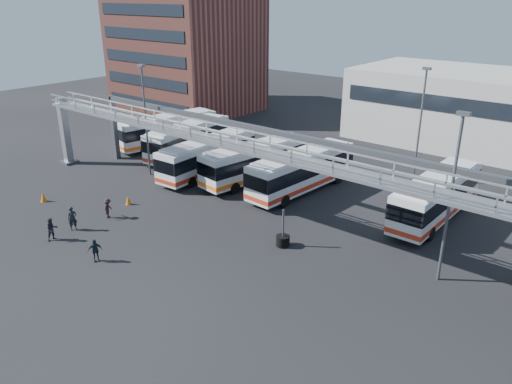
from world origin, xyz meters
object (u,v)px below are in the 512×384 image
Objects in this scene: pedestrian_a at (72,218)px; tire_stack at (283,240)px; bus_2 at (208,155)px; pedestrian_c at (108,208)px; bus_3 at (257,160)px; bus_6 at (437,195)px; pedestrian_b at (52,229)px; cone_right at (128,200)px; light_pole_mid at (452,191)px; bus_0 at (168,129)px; pedestrian_d at (95,250)px; cone_left at (43,197)px; light_pole_back at (421,120)px; bus_4 at (302,170)px; bus_1 at (188,138)px; light_pole_left at (145,115)px.

tire_stack is (13.16, 7.70, -0.45)m from pedestrian_a.
bus_2 is 12.01m from pedestrian_c.
bus_3 reaches higher than pedestrian_c.
tire_stack is (-6.27, -10.80, -1.47)m from bus_6.
pedestrian_b is 7.30m from cone_right.
bus_6 is (-3.49, 8.30, -3.80)m from light_pole_mid.
bus_0 is 7.62× the size of pedestrian_d.
bus_3 is 14.72× the size of cone_left.
bus_6 is at bearing -56.02° from light_pole_back.
pedestrian_d reaches higher than cone_right.
cone_right is (-4.46, -10.99, -1.54)m from bus_3.
bus_6 is 15.40× the size of cone_right.
bus_4 reaches higher than bus_2.
pedestrian_b is (-3.36, -18.19, -1.09)m from bus_3.
pedestrian_d is (-17.74, -11.79, -4.96)m from light_pole_mid.
pedestrian_b is at bearing -50.48° from bus_0.
light_pole_mid is 24.39m from pedestrian_c.
bus_0 is 6.51× the size of pedestrian_a.
bus_1 is at bearing -7.66° from pedestrian_c.
cone_left is at bearing -162.22° from tire_stack.
tire_stack is at bearing -119.53° from bus_6.
bus_4 is at bearing -62.73° from pedestrian_c.
pedestrian_a is at bearing 19.08° from pedestrian_b.
bus_2 is 4.23× the size of tire_stack.
light_pole_left reaches higher than bus_6.
bus_2 reaches higher than pedestrian_a.
bus_6 is (11.05, 1.69, -0.02)m from bus_4.
cone_left is at bearing 105.29° from pedestrian_d.
light_pole_back is 11.29m from bus_4.
tire_stack is at bearing -95.72° from light_pole_back.
cone_right is (-9.14, -11.40, -1.57)m from bus_4.
pedestrian_d is (-3.21, -18.40, -1.17)m from bus_4.
light_pole_mid is 0.89× the size of bus_1.
bus_0 is (-33.80, 8.40, -3.80)m from light_pole_mid.
bus_0 is 17.83m from cone_left.
light_pole_back reaches higher than pedestrian_a.
light_pole_left reaches higher than pedestrian_b.
bus_1 is at bearing 89.77° from cone_left.
cone_right is at bearing -11.99° from pedestrian_c.
bus_0 reaches higher than bus_1.
bus_2 is at bearing 25.12° from pedestrian_a.
bus_2 is at bearing -169.04° from bus_6.
pedestrian_c is (6.76, -14.79, -1.12)m from bus_1.
bus_6 is 24.11m from cone_right.
bus_4 is (-6.53, -8.39, -3.78)m from light_pole_back.
tire_stack is at bearing -101.85° from pedestrian_c.
bus_6 is at bearing 16.59° from light_pole_left.
bus_4 reaches higher than pedestrian_a.
pedestrian_b is 0.62× the size of tire_stack.
bus_2 is 0.97× the size of bus_3.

